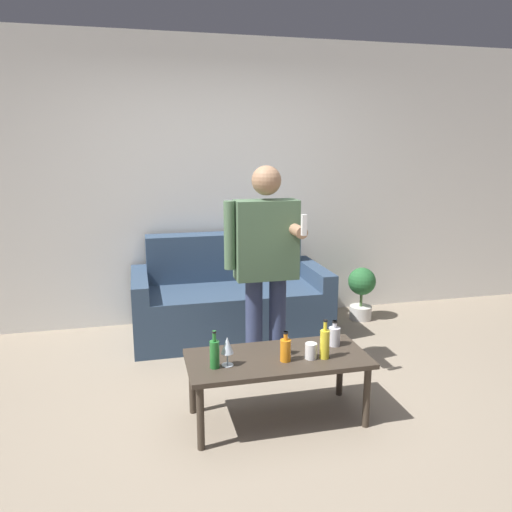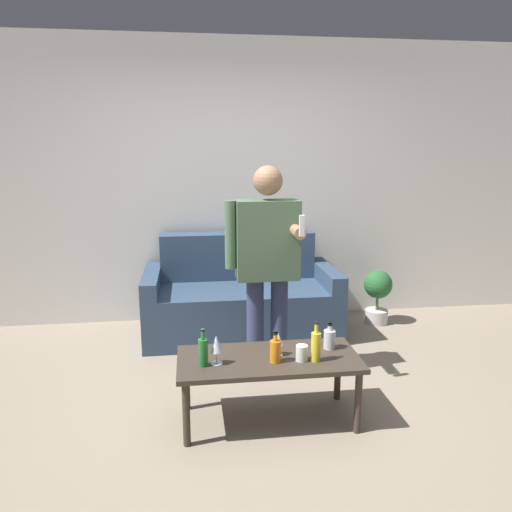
{
  "view_description": "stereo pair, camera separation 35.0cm",
  "coord_description": "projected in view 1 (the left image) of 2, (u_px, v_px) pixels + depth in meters",
  "views": [
    {
      "loc": [
        -0.74,
        -2.74,
        1.71
      ],
      "look_at": [
        0.06,
        0.58,
        0.95
      ],
      "focal_mm": 35.0,
      "sensor_mm": 36.0,
      "label": 1
    },
    {
      "loc": [
        -0.4,
        -2.81,
        1.71
      ],
      "look_at": [
        0.06,
        0.58,
        0.95
      ],
      "focal_mm": 35.0,
      "sensor_mm": 36.0,
      "label": 2
    }
  ],
  "objects": [
    {
      "name": "wall_back",
      "position": [
        214.0,
        184.0,
        4.81
      ],
      "size": [
        8.0,
        0.06,
        2.7
      ],
      "color": "silver",
      "rests_on": "ground_plane"
    },
    {
      "name": "cup_on_table",
      "position": [
        311.0,
        351.0,
        3.05
      ],
      "size": [
        0.07,
        0.07,
        0.1
      ],
      "color": "white",
      "rests_on": "coffee_table"
    },
    {
      "name": "bottle_green",
      "position": [
        325.0,
        343.0,
        3.05
      ],
      "size": [
        0.06,
        0.06,
        0.25
      ],
      "color": "yellow",
      "rests_on": "coffee_table"
    },
    {
      "name": "bottle_dark",
      "position": [
        215.0,
        353.0,
        2.92
      ],
      "size": [
        0.06,
        0.06,
        0.23
      ],
      "color": "#23752D",
      "rests_on": "coffee_table"
    },
    {
      "name": "person_standing_front",
      "position": [
        265.0,
        258.0,
        3.6
      ],
      "size": [
        0.53,
        0.42,
        1.57
      ],
      "color": "navy",
      "rests_on": "ground_plane"
    },
    {
      "name": "bottle_orange",
      "position": [
        286.0,
        349.0,
        3.01
      ],
      "size": [
        0.07,
        0.07,
        0.19
      ],
      "color": "orange",
      "rests_on": "coffee_table"
    },
    {
      "name": "ground_plane",
      "position": [
        269.0,
        423.0,
        3.14
      ],
      "size": [
        16.0,
        16.0,
        0.0
      ],
      "primitive_type": "plane",
      "color": "gray"
    },
    {
      "name": "potted_plant",
      "position": [
        362.0,
        289.0,
        4.96
      ],
      "size": [
        0.27,
        0.27,
        0.53
      ],
      "color": "silver",
      "rests_on": "ground_plane"
    },
    {
      "name": "bottle_yellow",
      "position": [
        334.0,
        336.0,
        3.25
      ],
      "size": [
        0.08,
        0.08,
        0.17
      ],
      "color": "silver",
      "rests_on": "coffee_table"
    },
    {
      "name": "wine_glass_near",
      "position": [
        227.0,
        346.0,
        2.94
      ],
      "size": [
        0.08,
        0.08,
        0.18
      ],
      "color": "silver",
      "rests_on": "coffee_table"
    },
    {
      "name": "couch",
      "position": [
        229.0,
        299.0,
        4.62
      ],
      "size": [
        1.74,
        0.86,
        0.89
      ],
      "color": "#334760",
      "rests_on": "ground_plane"
    },
    {
      "name": "coffee_table",
      "position": [
        277.0,
        363.0,
        3.1
      ],
      "size": [
        1.12,
        0.52,
        0.43
      ],
      "color": "#3D3328",
      "rests_on": "ground_plane"
    },
    {
      "name": "wine_glass_far",
      "position": [
        286.0,
        339.0,
        3.11
      ],
      "size": [
        0.07,
        0.07,
        0.15
      ],
      "color": "silver",
      "rests_on": "coffee_table"
    }
  ]
}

